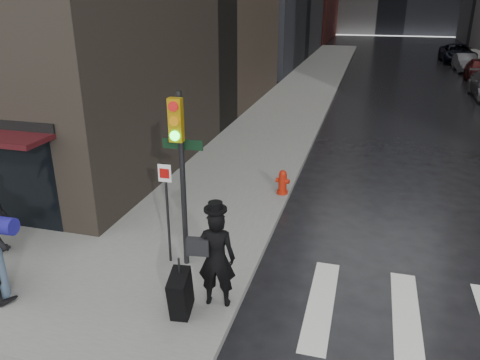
# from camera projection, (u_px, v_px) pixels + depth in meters

# --- Properties ---
(ground) EXTENTS (140.00, 140.00, 0.00)m
(ground) POSITION_uv_depth(u_px,v_px,m) (136.00, 304.00, 9.16)
(ground) COLOR black
(ground) RESTS_ON ground
(sidewalk_left) EXTENTS (4.00, 50.00, 0.15)m
(sidewalk_left) POSITION_uv_depth(u_px,v_px,m) (313.00, 80.00, 33.34)
(sidewalk_left) COLOR slate
(sidewalk_left) RESTS_ON ground
(man_overcoat) EXTENTS (1.12, 1.21, 2.15)m
(man_overcoat) POSITION_uv_depth(u_px,v_px,m) (209.00, 264.00, 8.56)
(man_overcoat) COLOR black
(man_overcoat) RESTS_ON ground
(traffic_light) EXTENTS (0.95, 0.43, 3.79)m
(traffic_light) POSITION_uv_depth(u_px,v_px,m) (179.00, 159.00, 9.34)
(traffic_light) COLOR black
(traffic_light) RESTS_ON ground
(fire_hydrant) EXTENTS (0.42, 0.32, 0.74)m
(fire_hydrant) POSITION_uv_depth(u_px,v_px,m) (282.00, 183.00, 13.80)
(fire_hydrant) COLOR #A81B0A
(fire_hydrant) RESTS_ON ground
(parked_car_5) EXTENTS (1.55, 4.14, 1.35)m
(parked_car_5) POSITION_uv_depth(u_px,v_px,m) (465.00, 62.00, 37.43)
(parked_car_5) COLOR #4F4F55
(parked_car_5) RESTS_ON ground
(parked_car_6) EXTENTS (2.72, 5.84, 1.62)m
(parked_car_6) POSITION_uv_depth(u_px,v_px,m) (457.00, 53.00, 42.29)
(parked_car_6) COLOR black
(parked_car_6) RESTS_ON ground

